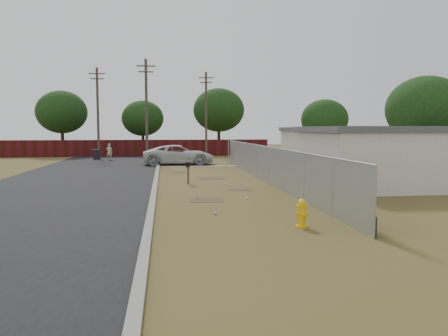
{
  "coord_description": "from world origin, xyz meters",
  "views": [
    {
      "loc": [
        -2.51,
        -22.93,
        2.97
      ],
      "look_at": [
        0.33,
        -2.27,
        1.1
      ],
      "focal_mm": 35.0,
      "sensor_mm": 36.0,
      "label": 1
    }
  ],
  "objects": [
    {
      "name": "trash_bin",
      "position": [
        -9.1,
        20.97,
        0.5
      ],
      "size": [
        0.69,
        0.7,
        0.97
      ],
      "color": "black",
      "rests_on": "ground"
    },
    {
      "name": "ground",
      "position": [
        0.0,
        0.0,
        0.0
      ],
      "size": [
        120.0,
        120.0,
        0.0
      ],
      "primitive_type": "plane",
      "color": "brown",
      "rests_on": "ground"
    },
    {
      "name": "utility_poles",
      "position": [
        -3.67,
        20.67,
        4.69
      ],
      "size": [
        12.6,
        8.24,
        9.0
      ],
      "color": "#493C31",
      "rests_on": "ground"
    },
    {
      "name": "mailbox",
      "position": [
        -1.24,
        0.54,
        0.95
      ],
      "size": [
        0.3,
        0.53,
        1.21
      ],
      "color": "brown",
      "rests_on": "ground"
    },
    {
      "name": "street",
      "position": [
        -6.76,
        8.05,
        0.02
      ],
      "size": [
        15.1,
        60.0,
        0.12
      ],
      "color": "black",
      "rests_on": "ground"
    },
    {
      "name": "pickup_truck",
      "position": [
        -1.31,
        13.52,
        0.82
      ],
      "size": [
        5.92,
        2.76,
        1.64
      ],
      "primitive_type": "imported",
      "rotation": [
        0.0,
        0.0,
        1.58
      ],
      "color": "silver",
      "rests_on": "ground"
    },
    {
      "name": "fire_hydrant",
      "position": [
        1.59,
        -10.39,
        0.42
      ],
      "size": [
        0.46,
        0.46,
        0.9
      ],
      "color": "yellow",
      "rests_on": "ground"
    },
    {
      "name": "houses",
      "position": [
        9.7,
        3.13,
        1.56
      ],
      "size": [
        9.3,
        17.24,
        3.1
      ],
      "color": "silver",
      "rests_on": "ground"
    },
    {
      "name": "pedestrian",
      "position": [
        -7.71,
        19.76,
        0.79
      ],
      "size": [
        0.64,
        0.49,
        1.59
      ],
      "primitive_type": "imported",
      "rotation": [
        0.0,
        0.0,
        2.93
      ],
      "color": "tan",
      "rests_on": "ground"
    },
    {
      "name": "horizon_trees",
      "position": [
        0.84,
        23.56,
        4.63
      ],
      "size": [
        33.32,
        31.94,
        7.78
      ],
      "color": "#322416",
      "rests_on": "ground"
    },
    {
      "name": "privacy_fence",
      "position": [
        -6.0,
        25.0,
        0.9
      ],
      "size": [
        30.0,
        0.12,
        1.8
      ],
      "primitive_type": "cube",
      "color": "#4B1014",
      "rests_on": "ground"
    },
    {
      "name": "scattered_litter",
      "position": [
        0.2,
        -2.67,
        0.04
      ],
      "size": [
        2.87,
        13.26,
        0.07
      ],
      "color": "silver",
      "rests_on": "ground"
    },
    {
      "name": "chainlink_fence",
      "position": [
        3.12,
        1.03,
        0.8
      ],
      "size": [
        0.1,
        27.06,
        2.02
      ],
      "color": "#95979D",
      "rests_on": "ground"
    }
  ]
}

